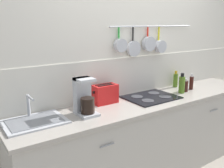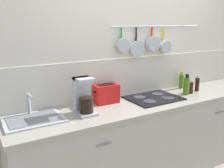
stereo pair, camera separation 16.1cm
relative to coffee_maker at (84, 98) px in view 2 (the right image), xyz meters
The scene contains 11 objects.
wall_back 0.87m from the coffee_maker, 20.61° to the left, with size 7.20×0.15×2.60m.
cabinet_base 0.99m from the coffee_maker, ahead, with size 2.99×0.56×0.86m.
countertop 0.80m from the coffee_maker, ahead, with size 3.03×0.58×0.03m.
sink_basin 0.46m from the coffee_maker, behind, with size 0.50×0.37×0.21m.
coffee_maker is the anchor object (origin of this frame).
toaster 0.36m from the coffee_maker, 25.48° to the left, with size 0.27×0.14×0.20m.
cooktop 0.85m from the coffee_maker, ahead, with size 0.56×0.44×0.01m.
bottle_hot_sauce 1.27m from the coffee_maker, ahead, with size 0.07×0.07×0.24m.
bottle_sesame_oil 1.35m from the coffee_maker, ahead, with size 0.07×0.07×0.16m.
bottle_dish_soap 1.44m from the coffee_maker, ahead, with size 0.06×0.06×0.21m.
bottle_cooking_wine 1.49m from the coffee_maker, ahead, with size 0.05×0.05×0.20m.
Camera 2 is at (-1.66, -1.95, 1.71)m, focal length 40.00 mm.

